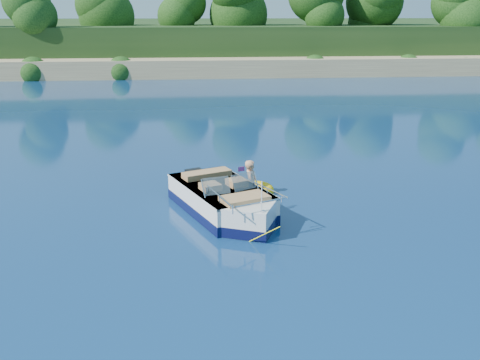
# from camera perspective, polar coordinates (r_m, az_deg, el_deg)

# --- Properties ---
(ground) EXTENTS (160.00, 160.00, 0.00)m
(ground) POSITION_cam_1_polar(r_m,az_deg,el_deg) (11.63, 6.49, -9.84)
(ground) COLOR #0B224D
(ground) RESTS_ON ground
(shoreline) EXTENTS (170.00, 59.00, 6.00)m
(shoreline) POSITION_cam_1_polar(r_m,az_deg,el_deg) (74.02, -3.59, 14.20)
(shoreline) COLOR #8B6F50
(shoreline) RESTS_ON ground
(treeline) EXTENTS (150.00, 7.12, 8.19)m
(treeline) POSITION_cam_1_polar(r_m,az_deg,el_deg) (51.15, -2.81, 17.82)
(treeline) COLOR black
(treeline) RESTS_ON ground
(motorboat) EXTENTS (3.03, 4.80, 1.70)m
(motorboat) POSITION_cam_1_polar(r_m,az_deg,el_deg) (14.58, -1.52, -2.49)
(motorboat) COLOR white
(motorboat) RESTS_ON ground
(tow_tube) EXTENTS (1.58, 1.58, 0.33)m
(tow_tube) POSITION_cam_1_polar(r_m,az_deg,el_deg) (16.39, 1.51, -1.09)
(tow_tube) COLOR #F4BA00
(tow_tube) RESTS_ON ground
(boy) EXTENTS (0.49, 0.88, 1.65)m
(boy) POSITION_cam_1_polar(r_m,az_deg,el_deg) (16.40, 1.18, -1.39)
(boy) COLOR tan
(boy) RESTS_ON ground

